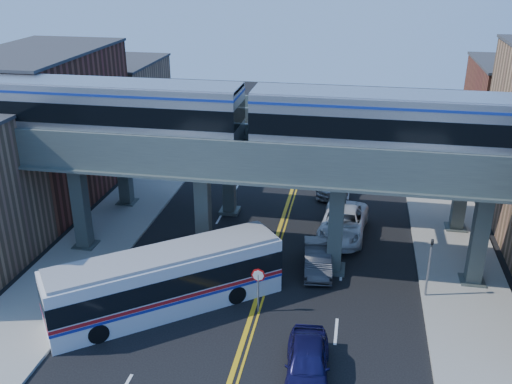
% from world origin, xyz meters
% --- Properties ---
extents(ground, '(120.00, 120.00, 0.00)m').
position_xyz_m(ground, '(0.00, 0.00, 0.00)').
color(ground, black).
rests_on(ground, ground).
extents(sidewalk_west, '(5.00, 70.00, 0.16)m').
position_xyz_m(sidewalk_west, '(-11.50, 10.00, 0.08)').
color(sidewalk_west, gray).
rests_on(sidewalk_west, ground).
extents(sidewalk_east, '(5.00, 70.00, 0.16)m').
position_xyz_m(sidewalk_east, '(11.50, 10.00, 0.08)').
color(sidewalk_east, gray).
rests_on(sidewalk_east, ground).
extents(building_west_b, '(8.00, 14.00, 11.00)m').
position_xyz_m(building_west_b, '(-18.50, 16.00, 5.50)').
color(building_west_b, brown).
rests_on(building_west_b, ground).
extents(building_west_c, '(8.00, 10.00, 8.00)m').
position_xyz_m(building_west_c, '(-18.50, 29.00, 4.00)').
color(building_west_c, '#9B7350').
rests_on(building_west_c, ground).
extents(elevated_viaduct_near, '(52.00, 3.60, 7.40)m').
position_xyz_m(elevated_viaduct_near, '(0.00, 8.00, 6.47)').
color(elevated_viaduct_near, '#444F4B').
rests_on(elevated_viaduct_near, ground).
extents(elevated_viaduct_far, '(52.00, 3.60, 7.40)m').
position_xyz_m(elevated_viaduct_far, '(0.00, 15.00, 6.47)').
color(elevated_viaduct_far, '#444F4B').
rests_on(elevated_viaduct_far, ground).
extents(transit_train, '(49.35, 3.10, 3.61)m').
position_xyz_m(transit_train, '(7.08, 8.00, 9.35)').
color(transit_train, black).
rests_on(transit_train, elevated_viaduct_near).
extents(stop_sign, '(0.76, 0.09, 2.63)m').
position_xyz_m(stop_sign, '(0.30, 3.00, 1.76)').
color(stop_sign, slate).
rests_on(stop_sign, ground).
extents(traffic_signal, '(0.15, 0.18, 4.10)m').
position_xyz_m(traffic_signal, '(9.20, 6.00, 2.30)').
color(traffic_signal, slate).
rests_on(traffic_signal, ground).
extents(transit_bus, '(11.64, 9.82, 3.23)m').
position_xyz_m(transit_bus, '(-4.56, 2.46, 1.66)').
color(transit_bus, silver).
rests_on(transit_bus, ground).
extents(car_lane_a, '(2.30, 5.02, 1.67)m').
position_xyz_m(car_lane_a, '(3.37, -1.67, 0.83)').
color(car_lane_a, '#13113F').
rests_on(car_lane_a, ground).
extents(car_lane_b, '(2.09, 4.76, 1.52)m').
position_xyz_m(car_lane_b, '(3.03, 7.97, 0.76)').
color(car_lane_b, '#2C2C2E').
rests_on(car_lane_b, ground).
extents(car_lane_c, '(3.48, 6.61, 1.77)m').
position_xyz_m(car_lane_c, '(4.35, 12.86, 0.89)').
color(car_lane_c, silver).
rests_on(car_lane_c, ground).
extents(car_lane_d, '(2.89, 6.09, 1.71)m').
position_xyz_m(car_lane_d, '(3.41, 20.62, 0.86)').
color(car_lane_d, silver).
rests_on(car_lane_d, ground).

